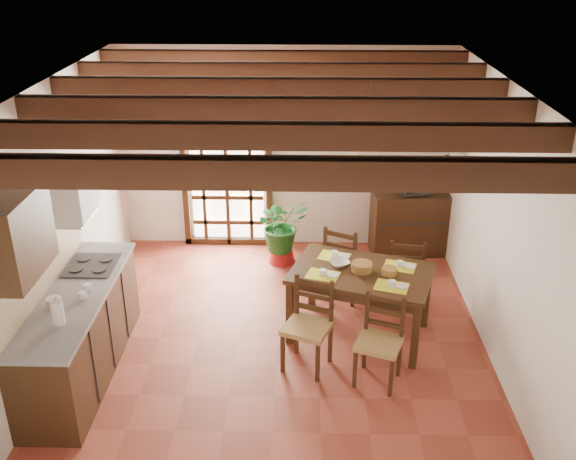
{
  "coord_description": "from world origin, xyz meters",
  "views": [
    {
      "loc": [
        0.25,
        -5.94,
        4.05
      ],
      "look_at": [
        0.1,
        0.4,
        1.15
      ],
      "focal_mm": 40.0,
      "sensor_mm": 36.0,
      "label": 1
    }
  ],
  "objects_px": {
    "chair_far_left": "(344,275)",
    "pendant_lamp": "(367,154)",
    "chair_near_right": "(378,357)",
    "kitchen_counter": "(80,331)",
    "sideboard": "(410,223)",
    "chair_far_right": "(404,285)",
    "chair_near_left": "(307,341)",
    "potted_plant": "(282,224)",
    "crt_tv": "(413,180)",
    "dining_table": "(361,279)"
  },
  "relations": [
    {
      "from": "chair_near_left",
      "to": "chair_near_right",
      "type": "relative_size",
      "value": 1.05
    },
    {
      "from": "chair_far_left",
      "to": "chair_far_right",
      "type": "distance_m",
      "value": 0.74
    },
    {
      "from": "crt_tv",
      "to": "chair_near_left",
      "type": "bearing_deg",
      "value": -130.79
    },
    {
      "from": "dining_table",
      "to": "crt_tv",
      "type": "height_order",
      "value": "crt_tv"
    },
    {
      "from": "chair_far_right",
      "to": "chair_far_left",
      "type": "bearing_deg",
      "value": -8.98
    },
    {
      "from": "kitchen_counter",
      "to": "sideboard",
      "type": "distance_m",
      "value": 4.66
    },
    {
      "from": "chair_near_right",
      "to": "chair_near_left",
      "type": "bearing_deg",
      "value": -176.91
    },
    {
      "from": "chair_far_right",
      "to": "potted_plant",
      "type": "bearing_deg",
      "value": -28.45
    },
    {
      "from": "pendant_lamp",
      "to": "chair_near_right",
      "type": "bearing_deg",
      "value": -82.54
    },
    {
      "from": "dining_table",
      "to": "sideboard",
      "type": "bearing_deg",
      "value": 85.6
    },
    {
      "from": "potted_plant",
      "to": "chair_near_right",
      "type": "bearing_deg",
      "value": -68.01
    },
    {
      "from": "dining_table",
      "to": "chair_far_right",
      "type": "relative_size",
      "value": 1.8
    },
    {
      "from": "chair_far_right",
      "to": "dining_table",
      "type": "bearing_deg",
      "value": 54.8
    },
    {
      "from": "crt_tv",
      "to": "potted_plant",
      "type": "height_order",
      "value": "potted_plant"
    },
    {
      "from": "potted_plant",
      "to": "sideboard",
      "type": "bearing_deg",
      "value": 11.39
    },
    {
      "from": "sideboard",
      "to": "crt_tv",
      "type": "xyz_separation_m",
      "value": [
        0.0,
        -0.01,
        0.63
      ]
    },
    {
      "from": "crt_tv",
      "to": "pendant_lamp",
      "type": "relative_size",
      "value": 0.55
    },
    {
      "from": "chair_near_left",
      "to": "chair_far_left",
      "type": "distance_m",
      "value": 1.5
    },
    {
      "from": "chair_far_right",
      "to": "pendant_lamp",
      "type": "distance_m",
      "value": 1.94
    },
    {
      "from": "dining_table",
      "to": "chair_far_left",
      "type": "relative_size",
      "value": 1.75
    },
    {
      "from": "chair_far_left",
      "to": "sideboard",
      "type": "bearing_deg",
      "value": -100.64
    },
    {
      "from": "chair_near_right",
      "to": "pendant_lamp",
      "type": "bearing_deg",
      "value": 118.33
    },
    {
      "from": "chair_near_right",
      "to": "pendant_lamp",
      "type": "height_order",
      "value": "pendant_lamp"
    },
    {
      "from": "kitchen_counter",
      "to": "sideboard",
      "type": "bearing_deg",
      "value": 37.35
    },
    {
      "from": "chair_far_right",
      "to": "crt_tv",
      "type": "xyz_separation_m",
      "value": [
        0.27,
        1.48,
        0.79
      ]
    },
    {
      "from": "chair_near_right",
      "to": "crt_tv",
      "type": "distance_m",
      "value": 3.11
    },
    {
      "from": "chair_far_right",
      "to": "sideboard",
      "type": "bearing_deg",
      "value": -91.56
    },
    {
      "from": "chair_near_left",
      "to": "chair_far_right",
      "type": "height_order",
      "value": "chair_near_left"
    },
    {
      "from": "chair_far_left",
      "to": "potted_plant",
      "type": "distance_m",
      "value": 1.23
    },
    {
      "from": "chair_near_left",
      "to": "pendant_lamp",
      "type": "relative_size",
      "value": 1.13
    },
    {
      "from": "pendant_lamp",
      "to": "dining_table",
      "type": "bearing_deg",
      "value": -90.0
    },
    {
      "from": "potted_plant",
      "to": "chair_near_left",
      "type": "bearing_deg",
      "value": -81.82
    },
    {
      "from": "potted_plant",
      "to": "kitchen_counter",
      "type": "bearing_deg",
      "value": -128.11
    },
    {
      "from": "crt_tv",
      "to": "dining_table",
      "type": "bearing_deg",
      "value": -125.02
    },
    {
      "from": "potted_plant",
      "to": "pendant_lamp",
      "type": "height_order",
      "value": "pendant_lamp"
    },
    {
      "from": "kitchen_counter",
      "to": "dining_table",
      "type": "relative_size",
      "value": 1.33
    },
    {
      "from": "dining_table",
      "to": "chair_near_left",
      "type": "relative_size",
      "value": 1.76
    },
    {
      "from": "chair_far_left",
      "to": "pendant_lamp",
      "type": "distance_m",
      "value": 1.92
    },
    {
      "from": "kitchen_counter",
      "to": "crt_tv",
      "type": "xyz_separation_m",
      "value": [
        3.7,
        2.82,
        0.6
      ]
    },
    {
      "from": "chair_far_right",
      "to": "pendant_lamp",
      "type": "xyz_separation_m",
      "value": [
        -0.58,
        -0.5,
        1.79
      ]
    },
    {
      "from": "chair_near_right",
      "to": "chair_far_left",
      "type": "relative_size",
      "value": 0.94
    },
    {
      "from": "potted_plant",
      "to": "pendant_lamp",
      "type": "xyz_separation_m",
      "value": [
        0.91,
        -1.64,
        1.51
      ]
    },
    {
      "from": "pendant_lamp",
      "to": "potted_plant",
      "type": "bearing_deg",
      "value": 119.18
    },
    {
      "from": "sideboard",
      "to": "pendant_lamp",
      "type": "bearing_deg",
      "value": -118.3
    },
    {
      "from": "chair_near_left",
      "to": "crt_tv",
      "type": "height_order",
      "value": "crt_tv"
    },
    {
      "from": "potted_plant",
      "to": "pendant_lamp",
      "type": "bearing_deg",
      "value": -60.82
    },
    {
      "from": "chair_near_left",
      "to": "pendant_lamp",
      "type": "height_order",
      "value": "pendant_lamp"
    },
    {
      "from": "chair_near_left",
      "to": "chair_near_right",
      "type": "bearing_deg",
      "value": 4.57
    },
    {
      "from": "chair_near_left",
      "to": "crt_tv",
      "type": "distance_m",
      "value": 3.14
    },
    {
      "from": "chair_far_right",
      "to": "sideboard",
      "type": "relative_size",
      "value": 0.89
    }
  ]
}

